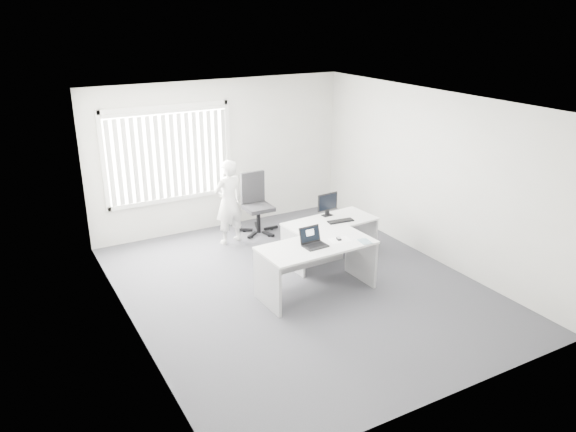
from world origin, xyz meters
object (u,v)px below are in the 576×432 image
desk_far (330,232)px  person (229,202)px  desk_near (316,258)px  monitor (327,205)px  laptop (315,238)px  office_chair (257,214)px

desk_far → person: 1.93m
desk_near → monitor: 1.47m
laptop → desk_far: bearing=44.6°
office_chair → laptop: (-0.37, -2.67, 0.56)m
desk_far → laptop: laptop is taller
person → monitor: (1.25, -1.28, 0.13)m
laptop → monitor: bearing=48.2°
desk_near → monitor: monitor is taller
desk_near → person: bearing=96.3°
desk_far → laptop: size_ratio=4.67×
laptop → office_chair: bearing=79.6°
office_chair → person: bearing=-161.6°
person → desk_near: bearing=88.1°
desk_near → laptop: (-0.06, -0.06, 0.35)m
desk_near → desk_far: size_ratio=1.09×
office_chair → monitor: size_ratio=2.89×
laptop → monitor: size_ratio=0.86×
desk_far → office_chair: bearing=102.0°
desk_far → office_chair: office_chair is taller
desk_near → office_chair: size_ratio=1.53×
desk_near → monitor: (0.90, 1.11, 0.34)m
desk_far → monitor: monitor is taller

